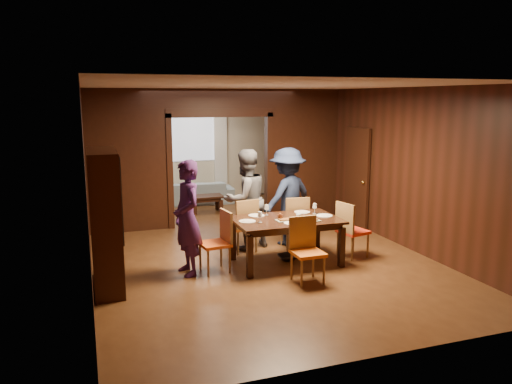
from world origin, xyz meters
name	(u,v)px	position (x,y,z in m)	size (l,w,h in m)	color
floor	(243,243)	(0.00, 0.00, 0.00)	(9.00, 9.00, 0.00)	#492914
ceiling	(243,87)	(0.00, 0.00, 2.90)	(5.50, 9.00, 0.02)	silver
room_walls	(217,154)	(0.00, 1.89, 1.51)	(5.52, 9.01, 2.90)	black
person_purple	(187,218)	(-1.32, -1.31, 0.90)	(0.65, 0.43, 1.79)	#3C1B50
person_grey	(245,199)	(-0.05, -0.31, 0.91)	(0.88, 0.69, 1.81)	#525259
person_navy	(287,196)	(0.77, -0.29, 0.91)	(1.17, 0.67, 1.81)	#18213C
sofa	(195,193)	(-0.10, 3.85, 0.29)	(1.97, 0.77, 0.58)	#849BAD
serving_bowl	(288,214)	(0.42, -1.19, 0.80)	(0.34, 0.34, 0.08)	black
dining_table	(286,241)	(0.32, -1.34, 0.38)	(1.73, 1.08, 0.76)	black
coffee_table	(206,204)	(-0.05, 2.80, 0.20)	(0.80, 0.50, 0.40)	black
chair_left	(215,242)	(-0.90, -1.36, 0.48)	(0.44, 0.44, 0.97)	#E65315
chair_right	(353,230)	(1.54, -1.40, 0.48)	(0.44, 0.44, 0.97)	red
chair_far_l	(242,225)	(-0.16, -0.48, 0.48)	(0.44, 0.44, 0.97)	orange
chair_far_r	(294,222)	(0.80, -0.56, 0.48)	(0.44, 0.44, 0.97)	#E24F15
chair_near	(308,251)	(0.29, -2.26, 0.48)	(0.44, 0.44, 0.97)	orange
hutch	(105,220)	(-2.53, -1.50, 1.00)	(0.40, 1.20, 2.00)	black
door_right	(357,177)	(2.70, 0.50, 1.05)	(0.06, 0.90, 2.10)	black
window_far	(193,136)	(0.00, 4.44, 1.70)	(1.20, 0.03, 1.30)	silver
curtain_left	(165,154)	(-0.75, 4.40, 1.25)	(0.35, 0.06, 2.40)	white
curtain_right	(221,152)	(0.75, 4.40, 1.25)	(0.35, 0.06, 2.40)	white
plate_left	(247,221)	(-0.35, -1.32, 0.77)	(0.27, 0.27, 0.01)	silver
plate_far_l	(257,215)	(-0.08, -0.99, 0.77)	(0.27, 0.27, 0.01)	white
plate_far_r	(302,212)	(0.75, -1.01, 0.77)	(0.27, 0.27, 0.01)	silver
plate_right	(324,216)	(1.00, -1.37, 0.77)	(0.27, 0.27, 0.01)	white
plate_near	(292,223)	(0.29, -1.66, 0.77)	(0.27, 0.27, 0.01)	white
platter_a	(285,220)	(0.25, -1.47, 0.78)	(0.30, 0.20, 0.04)	gray
platter_b	(310,220)	(0.63, -1.62, 0.78)	(0.30, 0.20, 0.04)	gray
wineglass_left	(260,217)	(-0.18, -1.45, 0.85)	(0.08, 0.08, 0.18)	silver
wineglass_far	(267,210)	(0.10, -1.00, 0.85)	(0.08, 0.08, 0.18)	white
wineglass_right	(315,209)	(0.91, -1.17, 0.85)	(0.08, 0.08, 0.18)	silver
tumbler	(298,218)	(0.40, -1.64, 0.83)	(0.07, 0.07, 0.14)	silver
condiment_jar	(280,217)	(0.19, -1.39, 0.82)	(0.08, 0.08, 0.11)	#522613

